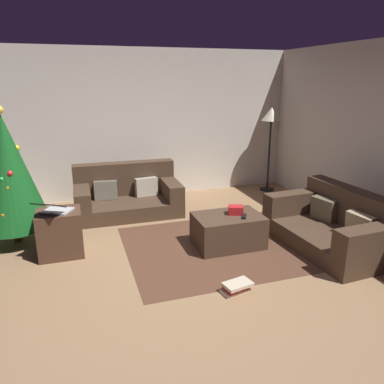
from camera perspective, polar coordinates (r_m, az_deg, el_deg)
ground_plane at (r=4.20m, az=-3.46°, el=-12.87°), size 6.40×6.40×0.00m
rear_partition at (r=6.78m, az=-10.46°, el=10.02°), size 6.40×0.12×2.60m
couch_left at (r=6.12m, az=-9.90°, el=-0.46°), size 1.64×0.95×0.77m
couch_right at (r=5.16m, az=21.11°, el=-4.82°), size 1.07×1.69×0.72m
ottoman at (r=4.86m, az=5.53°, el=-5.87°), size 0.86×0.59×0.42m
gift_box at (r=4.83m, az=6.70°, el=-2.76°), size 0.22×0.20×0.11m
tv_remote at (r=4.75m, az=7.97°, el=-3.70°), size 0.12×0.16×0.02m
christmas_tree at (r=5.27m, az=-26.24°, el=2.76°), size 0.91×0.91×1.78m
side_table at (r=4.85m, az=-19.49°, el=-5.95°), size 0.52×0.44×0.56m
laptop at (r=4.68m, az=-20.29°, el=-2.41°), size 0.48×0.52×0.19m
book_stack at (r=3.94m, az=6.77°, el=-14.24°), size 0.34×0.24×0.11m
corner_lamp at (r=7.18m, az=12.00°, el=10.64°), size 0.36×0.36×1.58m
area_rug at (r=4.95m, az=5.46°, el=-8.06°), size 2.60×2.00×0.01m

